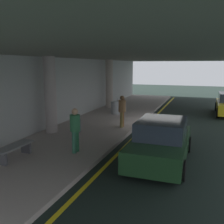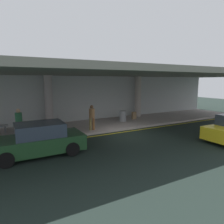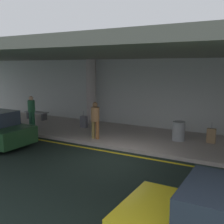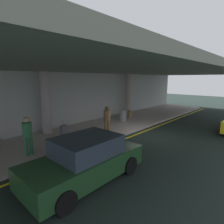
{
  "view_description": "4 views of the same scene",
  "coord_description": "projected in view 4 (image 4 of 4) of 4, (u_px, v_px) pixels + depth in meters",
  "views": [
    {
      "loc": [
        -14.44,
        -2.37,
        3.4
      ],
      "look_at": [
        -0.82,
        2.6,
        0.73
      ],
      "focal_mm": 40.98,
      "sensor_mm": 36.0,
      "label": 1
    },
    {
      "loc": [
        -6.98,
        -10.46,
        3.4
      ],
      "look_at": [
        0.23,
        2.66,
        1.08
      ],
      "focal_mm": 32.22,
      "sensor_mm": 36.0,
      "label": 2
    },
    {
      "loc": [
        4.84,
        -8.62,
        3.4
      ],
      "look_at": [
        -1.51,
        2.6,
        1.27
      ],
      "focal_mm": 44.42,
      "sensor_mm": 36.0,
      "label": 3
    },
    {
      "loc": [
        -9.27,
        -5.53,
        3.4
      ],
      "look_at": [
        -0.32,
        2.66,
        1.16
      ],
      "focal_mm": 29.32,
      "sensor_mm": 36.0,
      "label": 4
    }
  ],
  "objects": [
    {
      "name": "suitcase_upright_secondary",
      "position": [
        64.0,
        130.0,
        10.48
      ],
      "size": [
        0.36,
        0.22,
        0.9
      ],
      "rotation": [
        0.0,
        0.0,
        0.12
      ],
      "color": "#5B5964",
      "rests_on": "sidewalk"
    },
    {
      "name": "person_waiting_for_ride",
      "position": [
        27.0,
        134.0,
        7.68
      ],
      "size": [
        0.38,
        0.38,
        1.68
      ],
      "rotation": [
        0.0,
        0.0,
        4.3
      ],
      "color": "#306950",
      "rests_on": "sidewalk"
    },
    {
      "name": "suitcase_upright_primary",
      "position": [
        130.0,
        114.0,
        15.35
      ],
      "size": [
        0.36,
        0.22,
        0.9
      ],
      "rotation": [
        0.0,
        0.0,
        0.01
      ],
      "color": "olive",
      "rests_on": "sidewalk"
    },
    {
      "name": "car_dark_green",
      "position": [
        86.0,
        160.0,
        6.11
      ],
      "size": [
        4.1,
        1.92,
        1.5
      ],
      "rotation": [
        0.0,
        0.0,
        -0.01
      ],
      "color": "#1D3F22",
      "rests_on": "ground"
    },
    {
      "name": "terminal_back_wall",
      "position": [
        89.0,
        98.0,
        14.22
      ],
      "size": [
        26.0,
        0.3,
        3.8
      ],
      "primitive_type": "cube",
      "color": "#AFB2B1",
      "rests_on": "ground"
    },
    {
      "name": "sidewalk",
      "position": [
        111.0,
        126.0,
        13.06
      ],
      "size": [
        26.0,
        4.2,
        0.15
      ],
      "primitive_type": "cube",
      "color": "#B0A29E",
      "rests_on": "ground"
    },
    {
      "name": "support_column_left_mid",
      "position": [
        128.0,
        94.0,
        16.6
      ],
      "size": [
        0.57,
        0.57,
        3.65
      ],
      "primitive_type": "cylinder",
      "color": "#B4A59C",
      "rests_on": "sidewalk"
    },
    {
      "name": "ground_plane",
      "position": [
        148.0,
        136.0,
        11.01
      ],
      "size": [
        60.0,
        60.0,
        0.0
      ],
      "primitive_type": "plane",
      "color": "black"
    },
    {
      "name": "traveler_with_luggage",
      "position": [
        107.0,
        119.0,
        10.57
      ],
      "size": [
        0.38,
        0.38,
        1.68
      ],
      "rotation": [
        0.0,
        0.0,
        5.7
      ],
      "color": "olive",
      "rests_on": "sidewalk"
    },
    {
      "name": "lane_stripe_yellow",
      "position": [
        139.0,
        133.0,
        11.45
      ],
      "size": [
        26.0,
        0.14,
        0.01
      ],
      "primitive_type": "cube",
      "color": "yellow",
      "rests_on": "ground"
    },
    {
      "name": "trash_bin_steel",
      "position": [
        123.0,
        115.0,
        14.16
      ],
      "size": [
        0.56,
        0.56,
        0.85
      ],
      "primitive_type": "cylinder",
      "color": "gray",
      "rests_on": "sidewalk"
    },
    {
      "name": "ceiling_overhang",
      "position": [
        116.0,
        70.0,
        12.02
      ],
      "size": [
        28.0,
        13.2,
        0.3
      ],
      "primitive_type": "cube",
      "color": "slate",
      "rests_on": "support_column_far_left"
    },
    {
      "name": "support_column_far_left",
      "position": [
        46.0,
        103.0,
        10.8
      ],
      "size": [
        0.57,
        0.57,
        3.65
      ],
      "primitive_type": "cylinder",
      "color": "#B1A3A2",
      "rests_on": "sidewalk"
    }
  ]
}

